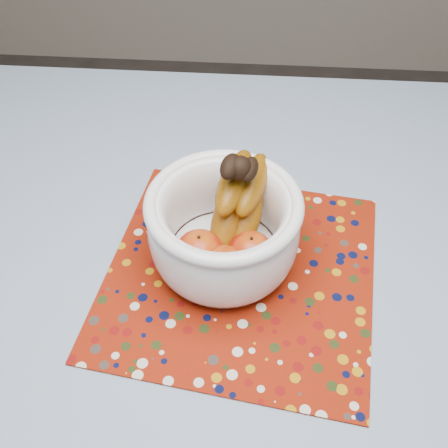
% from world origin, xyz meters
% --- Properties ---
extents(table, '(1.20, 1.20, 0.75)m').
position_xyz_m(table, '(0.00, 0.00, 0.67)').
color(table, brown).
rests_on(table, ground).
extents(tablecloth, '(1.32, 1.32, 0.01)m').
position_xyz_m(tablecloth, '(0.00, 0.00, 0.76)').
color(tablecloth, '#5E829D').
rests_on(tablecloth, table).
extents(placemat, '(0.49, 0.49, 0.00)m').
position_xyz_m(placemat, '(0.01, 0.06, 0.76)').
color(placemat, maroon).
rests_on(placemat, tablecloth).
extents(fruit_bowl, '(0.24, 0.25, 0.21)m').
position_xyz_m(fruit_bowl, '(-0.01, 0.09, 0.85)').
color(fruit_bowl, white).
rests_on(fruit_bowl, placemat).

